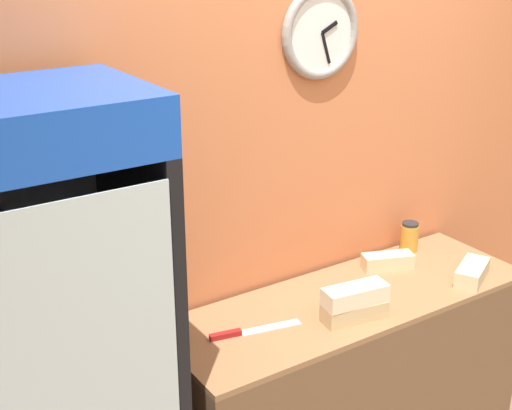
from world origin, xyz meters
name	(u,v)px	position (x,y,z in m)	size (l,w,h in m)	color
wall_back	(307,174)	(0.00, 1.16, 1.36)	(5.20, 0.10, 2.70)	#D17547
prep_counter	(346,384)	(0.00, 0.83, 0.44)	(1.68, 0.56, 0.89)	brown
beverage_cooler	(54,354)	(-1.28, 0.84, 1.06)	(0.65, 0.63, 1.95)	black
sandwich_stack_bottom	(354,311)	(-0.11, 0.68, 0.92)	(0.28, 0.14, 0.07)	tan
sandwich_stack_middle	(355,295)	(-0.11, 0.68, 1.00)	(0.28, 0.14, 0.07)	beige
sandwich_flat_left	(388,261)	(0.32, 0.95, 0.92)	(0.25, 0.17, 0.07)	beige
sandwich_flat_right	(472,272)	(0.56, 0.66, 0.92)	(0.26, 0.20, 0.07)	beige
chefs_knife	(243,332)	(-0.55, 0.84, 0.90)	(0.38, 0.11, 0.02)	silver
condiment_jar	(409,237)	(0.55, 1.04, 0.96)	(0.09, 0.09, 0.15)	gold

